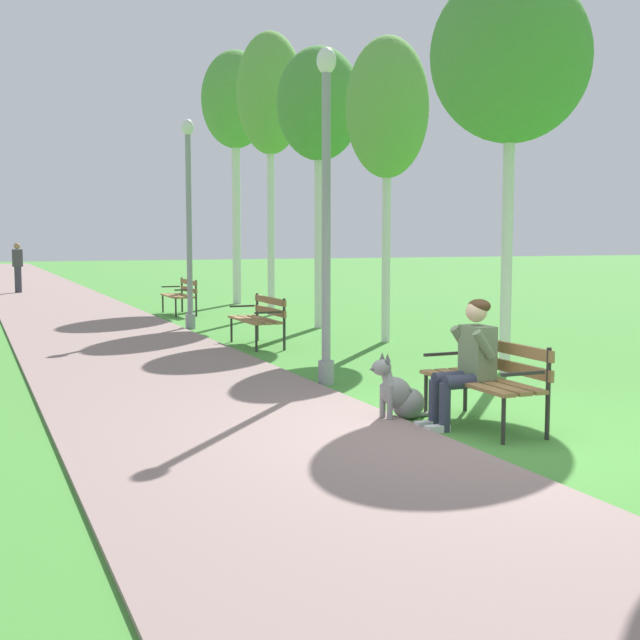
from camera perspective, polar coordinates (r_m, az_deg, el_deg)
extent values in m
plane|color=#478E38|center=(7.98, 10.15, -7.88)|extent=(120.00, 120.00, 0.00)
cube|color=gray|center=(30.65, -18.35, 1.92)|extent=(3.31, 60.00, 0.04)
cube|color=olive|center=(8.31, 9.67, -4.16)|extent=(0.14, 1.50, 0.04)
cube|color=olive|center=(8.41, 10.68, -4.07)|extent=(0.14, 1.50, 0.04)
cube|color=olive|center=(8.50, 11.67, -3.98)|extent=(0.14, 1.50, 0.04)
cube|color=olive|center=(8.54, 12.27, -3.00)|extent=(0.04, 1.50, 0.11)
cube|color=olive|center=(8.52, 12.29, -1.80)|extent=(0.04, 1.50, 0.11)
cylinder|color=#2D2B28|center=(8.92, 7.13, -4.92)|extent=(0.04, 0.04, 0.45)
cylinder|color=#2D2B28|center=(9.13, 9.76, -3.44)|extent=(0.04, 0.04, 0.85)
cube|color=#2D2B28|center=(8.96, 8.27, -2.27)|extent=(0.45, 0.04, 0.03)
cylinder|color=#2D2B28|center=(7.78, 12.23, -6.57)|extent=(0.04, 0.04, 0.45)
cylinder|color=#2D2B28|center=(8.02, 15.08, -4.82)|extent=(0.04, 0.04, 0.85)
cube|color=#2D2B28|center=(7.82, 13.49, -3.52)|extent=(0.45, 0.04, 0.03)
cube|color=olive|center=(14.32, -5.09, -0.01)|extent=(0.14, 1.50, 0.04)
cube|color=olive|center=(14.38, -4.42, 0.02)|extent=(0.14, 1.50, 0.04)
cube|color=olive|center=(14.43, -3.76, 0.04)|extent=(0.14, 1.50, 0.04)
cube|color=olive|center=(14.45, -3.37, 0.61)|extent=(0.04, 1.50, 0.11)
cube|color=olive|center=(14.44, -3.38, 1.32)|extent=(0.04, 1.50, 0.11)
cylinder|color=#2D2B28|center=(14.99, -5.97, -0.63)|extent=(0.04, 0.04, 0.45)
cylinder|color=#2D2B28|center=(15.12, -4.24, 0.20)|extent=(0.04, 0.04, 0.85)
cube|color=#2D2B28|center=(15.01, -5.26, 0.94)|extent=(0.45, 0.04, 0.03)
cylinder|color=#2D2B28|center=(13.69, -4.30, -1.21)|extent=(0.04, 0.04, 0.45)
cylinder|color=#2D2B28|center=(13.82, -2.42, -0.30)|extent=(0.04, 0.04, 0.85)
cube|color=#2D2B28|center=(13.71, -3.52, 0.51)|extent=(0.45, 0.04, 0.03)
cube|color=olive|center=(20.38, -10.05, 1.60)|extent=(0.14, 1.50, 0.04)
cube|color=olive|center=(20.42, -9.57, 1.62)|extent=(0.14, 1.50, 0.04)
cube|color=olive|center=(20.46, -9.09, 1.63)|extent=(0.14, 1.50, 0.04)
cube|color=olive|center=(20.47, -8.82, 2.03)|extent=(0.04, 1.50, 0.11)
cube|color=olive|center=(20.46, -8.82, 2.53)|extent=(0.04, 1.50, 0.11)
cylinder|color=#2D2B28|center=(21.06, -10.52, 1.11)|extent=(0.04, 0.04, 0.45)
cylinder|color=#2D2B28|center=(21.15, -9.26, 1.69)|extent=(0.04, 0.04, 0.85)
cube|color=#2D2B28|center=(21.08, -10.01, 2.22)|extent=(0.45, 0.04, 0.03)
cylinder|color=#2D2B28|center=(19.72, -9.67, 0.82)|extent=(0.04, 0.04, 0.45)
cylinder|color=#2D2B28|center=(19.82, -8.33, 1.44)|extent=(0.04, 0.04, 0.85)
cube|color=#2D2B28|center=(19.74, -9.12, 2.01)|extent=(0.45, 0.04, 0.03)
cylinder|color=#33384C|center=(8.42, 8.94, -3.89)|extent=(0.42, 0.14, 0.14)
cylinder|color=#33384C|center=(8.35, 7.68, -5.59)|extent=(0.11, 0.11, 0.47)
cube|color=silver|center=(8.35, 7.18, -6.98)|extent=(0.24, 0.09, 0.07)
cylinder|color=#33384C|center=(8.25, 9.67, -4.10)|extent=(0.42, 0.14, 0.14)
cylinder|color=#33384C|center=(8.18, 8.39, -5.83)|extent=(0.11, 0.11, 0.47)
cube|color=silver|center=(8.18, 7.89, -7.26)|extent=(0.24, 0.09, 0.07)
cube|color=#6B7F5B|center=(8.40, 10.54, -2.14)|extent=(0.22, 0.36, 0.52)
cylinder|color=#6B7F5B|center=(8.53, 9.48, -1.33)|extent=(0.25, 0.09, 0.30)
cylinder|color=#6B7F5B|center=(8.19, 10.97, -1.64)|extent=(0.25, 0.09, 0.30)
sphere|color=beige|center=(8.35, 10.47, 0.57)|extent=(0.21, 0.21, 0.21)
ellipsoid|color=#472D19|center=(8.36, 10.65, 0.92)|extent=(0.22, 0.23, 0.14)
ellipsoid|color=gray|center=(8.71, 5.95, -5.60)|extent=(0.40, 0.34, 0.32)
ellipsoid|color=gray|center=(8.60, 5.17, -4.90)|extent=(0.53, 0.30, 0.48)
ellipsoid|color=#595959|center=(8.62, 5.44, -4.62)|extent=(0.38, 0.25, 0.27)
cylinder|color=gray|center=(8.58, 4.23, -5.55)|extent=(0.06, 0.06, 0.38)
cylinder|color=gray|center=(8.49, 4.71, -5.68)|extent=(0.06, 0.06, 0.38)
cylinder|color=gray|center=(8.51, 4.59, -4.02)|extent=(0.14, 0.18, 0.19)
ellipsoid|color=gray|center=(8.44, 4.16, -3.20)|extent=(0.24, 0.17, 0.16)
cone|color=#595959|center=(8.38, 3.61, -3.32)|extent=(0.11, 0.11, 0.09)
cone|color=#595959|center=(8.48, 4.20, -2.47)|extent=(0.06, 0.06, 0.09)
cone|color=#595959|center=(8.41, 4.57, -2.54)|extent=(0.06, 0.06, 0.09)
cylinder|color=gray|center=(8.86, 6.97, -6.31)|extent=(0.28, 0.09, 0.04)
cylinder|color=gray|center=(10.68, 0.41, -3.54)|extent=(0.20, 0.20, 0.30)
cylinder|color=gray|center=(10.54, 0.42, 6.05)|extent=(0.11, 0.11, 3.86)
ellipsoid|color=silver|center=(10.75, 0.43, 17.03)|extent=(0.24, 0.24, 0.32)
cylinder|color=gray|center=(17.27, -8.70, -0.09)|extent=(0.20, 0.20, 0.30)
cylinder|color=gray|center=(17.18, -8.79, 5.85)|extent=(0.11, 0.11, 3.88)
ellipsoid|color=silver|center=(17.31, -8.89, 12.68)|extent=(0.24, 0.24, 0.32)
cylinder|color=silver|center=(11.73, 12.46, 5.10)|extent=(0.15, 0.15, 3.54)
ellipsoid|color=#4C933D|center=(11.97, 12.72, 16.90)|extent=(2.19, 1.93, 2.26)
cylinder|color=silver|center=(14.91, 4.47, 4.92)|extent=(0.15, 0.15, 3.34)
ellipsoid|color=#66A847|center=(15.07, 4.54, 14.06)|extent=(1.42, 1.50, 2.41)
cylinder|color=silver|center=(17.21, -0.05, 5.82)|extent=(0.19, 0.19, 3.81)
ellipsoid|color=#4C933D|center=(17.41, -0.05, 14.34)|extent=(1.71, 1.68, 2.24)
cylinder|color=silver|center=(19.96, -3.32, 6.49)|extent=(0.17, 0.17, 4.31)
ellipsoid|color=#66A847|center=(20.23, -3.37, 14.98)|extent=(1.56, 1.53, 2.79)
cylinder|color=silver|center=(23.54, -5.64, 6.90)|extent=(0.23, 0.23, 4.77)
ellipsoid|color=#569E42|center=(23.82, -5.72, 14.54)|extent=(1.83, 1.98, 2.62)
cylinder|color=#383842|center=(29.20, -19.63, 2.53)|extent=(0.22, 0.22, 0.88)
cube|color=#3F3F42|center=(29.17, -19.67, 3.95)|extent=(0.32, 0.20, 0.56)
sphere|color=#A37556|center=(29.17, -19.70, 4.71)|extent=(0.20, 0.20, 0.20)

